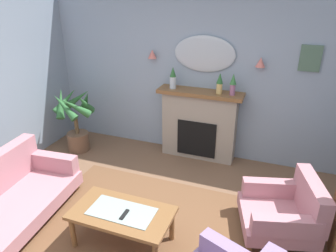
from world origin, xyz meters
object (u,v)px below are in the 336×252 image
object	(u,v)px
fireplace	(199,125)
coffee_table	(122,216)
potted_plant_corner_palm	(75,118)
wall_sconce_left	(152,54)
mantel_vase_right	(220,83)
mantel_vase_left	(173,78)
mantel_vase_centre	(233,83)
wall_mirror	(204,54)
framed_picture	(310,58)
floral_couch	(6,198)
armchair_near_fireplace	(286,211)
tv_remote	(124,215)
wall_sconce_right	(261,62)

from	to	relation	value
fireplace	coffee_table	xyz separation A→B (m)	(-0.24, -2.23, -0.19)
potted_plant_corner_palm	wall_sconce_left	bearing A→B (deg)	27.70
mantel_vase_right	wall_sconce_left	size ratio (longest dim) A/B	2.29
mantel_vase_left	mantel_vase_centre	size ratio (longest dim) A/B	1.07
wall_mirror	framed_picture	xyz separation A→B (m)	(1.50, 0.01, 0.04)
framed_picture	potted_plant_corner_palm	bearing A→B (deg)	-169.09
coffee_table	floral_couch	bearing A→B (deg)	-174.64
fireplace	framed_picture	distance (m)	1.91
mantel_vase_left	framed_picture	bearing A→B (deg)	5.27
wall_sconce_left	floral_couch	distance (m)	2.94
wall_sconce_left	mantel_vase_right	bearing A→B (deg)	-5.96
mantel_vase_right	floral_couch	xyz separation A→B (m)	(-2.04, -2.35, -1.01)
armchair_near_fireplace	tv_remote	bearing A→B (deg)	-151.74
wall_mirror	wall_sconce_right	bearing A→B (deg)	-3.37
wall_mirror	wall_sconce_left	size ratio (longest dim) A/B	6.86
fireplace	wall_mirror	world-z (taller)	wall_mirror
mantel_vase_right	tv_remote	size ratio (longest dim) A/B	2.00
armchair_near_fireplace	potted_plant_corner_palm	size ratio (longest dim) A/B	0.89
wall_mirror	wall_sconce_left	bearing A→B (deg)	-176.63
fireplace	framed_picture	size ratio (longest dim) A/B	3.78
mantel_vase_right	tv_remote	bearing A→B (deg)	-102.06
mantel_vase_right	floral_couch	size ratio (longest dim) A/B	0.18
framed_picture	tv_remote	distance (m)	3.23
wall_sconce_right	wall_sconce_left	bearing A→B (deg)	180.00
tv_remote	potted_plant_corner_palm	bearing A→B (deg)	136.61
framed_picture	mantel_vase_left	bearing A→B (deg)	-174.73
wall_sconce_left	coffee_table	size ratio (longest dim) A/B	0.13
framed_picture	potted_plant_corner_palm	distance (m)	3.78
coffee_table	armchair_near_fireplace	xyz separation A→B (m)	(1.67, 0.82, -0.08)
fireplace	wall_mirror	xyz separation A→B (m)	(0.00, 0.14, 1.14)
fireplace	wall_sconce_left	bearing A→B (deg)	173.84
mantel_vase_right	fireplace	bearing A→B (deg)	174.61
wall_sconce_left	tv_remote	distance (m)	2.74
mantel_vase_left	potted_plant_corner_palm	world-z (taller)	mantel_vase_left
wall_mirror	floral_couch	xyz separation A→B (m)	(-1.74, -2.52, -1.39)
mantel_vase_right	mantel_vase_centre	xyz separation A→B (m)	(0.20, -0.00, 0.01)
wall_sconce_right	floral_couch	xyz separation A→B (m)	(-2.59, -2.47, -1.34)
mantel_vase_centre	wall_sconce_left	world-z (taller)	wall_sconce_left
potted_plant_corner_palm	fireplace	bearing A→B (deg)	14.59
mantel_vase_centre	wall_sconce_right	xyz separation A→B (m)	(0.35, 0.12, 0.32)
mantel_vase_left	mantel_vase_centre	distance (m)	0.95
framed_picture	coffee_table	size ratio (longest dim) A/B	0.33
tv_remote	floral_couch	bearing A→B (deg)	-176.53
tv_remote	floral_couch	distance (m)	1.57
mantel_vase_centre	mantel_vase_left	bearing A→B (deg)	180.00
wall_mirror	wall_sconce_left	xyz separation A→B (m)	(-0.85, -0.05, -0.05)
mantel_vase_centre	potted_plant_corner_palm	bearing A→B (deg)	-168.82
fireplace	tv_remote	xyz separation A→B (m)	(-0.18, -2.28, -0.12)
tv_remote	framed_picture	bearing A→B (deg)	55.34
mantel_vase_centre	coffee_table	bearing A→B (deg)	-108.53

